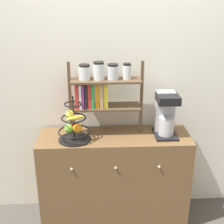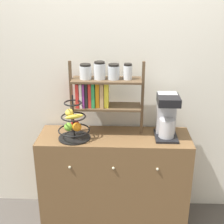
# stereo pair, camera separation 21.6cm
# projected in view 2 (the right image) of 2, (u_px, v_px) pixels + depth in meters

# --- Properties ---
(wall_back) EXTENTS (7.00, 0.05, 2.60)m
(wall_back) POSITION_uv_depth(u_px,v_px,m) (115.00, 78.00, 2.76)
(wall_back) COLOR silver
(wall_back) RESTS_ON ground_plane
(sideboard) EXTENTS (1.31, 0.43, 0.86)m
(sideboard) POSITION_uv_depth(u_px,v_px,m) (114.00, 178.00, 2.84)
(sideboard) COLOR brown
(sideboard) RESTS_ON ground_plane
(coffee_maker) EXTENTS (0.19, 0.26, 0.37)m
(coffee_maker) POSITION_uv_depth(u_px,v_px,m) (167.00, 115.00, 2.62)
(coffee_maker) COLOR black
(coffee_maker) RESTS_ON sideboard
(fruit_stand) EXTENTS (0.27, 0.27, 0.39)m
(fruit_stand) POSITION_uv_depth(u_px,v_px,m) (73.00, 125.00, 2.59)
(fruit_stand) COLOR black
(fruit_stand) RESTS_ON sideboard
(shelf_hutch) EXTENTS (0.63, 0.20, 0.64)m
(shelf_hutch) POSITION_uv_depth(u_px,v_px,m) (100.00, 88.00, 2.61)
(shelf_hutch) COLOR brown
(shelf_hutch) RESTS_ON sideboard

